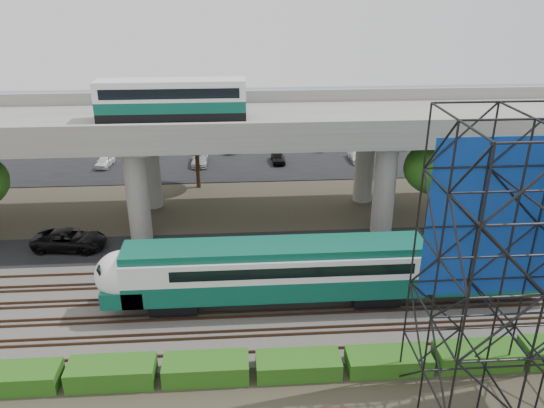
{
  "coord_description": "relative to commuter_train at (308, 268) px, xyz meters",
  "views": [
    {
      "loc": [
        -2.05,
        -27.15,
        20.07
      ],
      "look_at": [
        0.29,
        6.0,
        5.67
      ],
      "focal_mm": 35.0,
      "sensor_mm": 36.0,
      "label": 1
    }
  ],
  "objects": [
    {
      "name": "service_road",
      "position": [
        -2.34,
        8.5,
        -2.84
      ],
      "size": [
        90.0,
        5.0,
        0.08
      ],
      "primitive_type": "cube",
      "color": "black",
      "rests_on": "ground"
    },
    {
      "name": "hedge_strip",
      "position": [
        -1.33,
        -6.3,
        -2.32
      ],
      "size": [
        34.6,
        1.8,
        1.2
      ],
      "color": "#214F12",
      "rests_on": "ground"
    },
    {
      "name": "parking_lot",
      "position": [
        -2.34,
        32.0,
        -2.84
      ],
      "size": [
        90.0,
        18.0,
        0.08
      ],
      "primitive_type": "cube",
      "color": "black",
      "rests_on": "ground"
    },
    {
      "name": "commuter_train",
      "position": [
        0.0,
        0.0,
        0.0
      ],
      "size": [
        29.3,
        3.06,
        4.3
      ],
      "color": "black",
      "rests_on": "rail_tracks"
    },
    {
      "name": "suv",
      "position": [
        -17.72,
        9.13,
        -2.01
      ],
      "size": [
        5.92,
        3.23,
        1.57
      ],
      "primitive_type": "imported",
      "rotation": [
        0.0,
        0.0,
        1.46
      ],
      "color": "black",
      "rests_on": "service_road"
    },
    {
      "name": "ballast_bed",
      "position": [
        -2.34,
        0.0,
        -2.78
      ],
      "size": [
        90.0,
        12.0,
        0.2
      ],
      "primitive_type": "cube",
      "color": "slate",
      "rests_on": "ground"
    },
    {
      "name": "ground",
      "position": [
        -2.34,
        -2.0,
        -2.88
      ],
      "size": [
        140.0,
        140.0,
        0.0
      ],
      "primitive_type": "plane",
      "color": "#474233",
      "rests_on": "ground"
    },
    {
      "name": "trees",
      "position": [
        -7.01,
        14.17,
        2.69
      ],
      "size": [
        40.94,
        16.94,
        7.69
      ],
      "color": "#382314",
      "rests_on": "ground"
    },
    {
      "name": "scaffold_tower",
      "position": [
        8.6,
        -9.98,
        4.59
      ],
      "size": [
        9.36,
        6.36,
        15.0
      ],
      "color": "black",
      "rests_on": "ground"
    },
    {
      "name": "harbor_water",
      "position": [
        -2.34,
        54.0,
        -2.87
      ],
      "size": [
        140.0,
        40.0,
        0.03
      ],
      "primitive_type": "cube",
      "color": "#475A74",
      "rests_on": "ground"
    },
    {
      "name": "overpass",
      "position": [
        -2.86,
        14.0,
        5.33
      ],
      "size": [
        80.0,
        12.0,
        12.4
      ],
      "color": "#9E9B93",
      "rests_on": "ground"
    },
    {
      "name": "rail_tracks",
      "position": [
        -2.34,
        -0.0,
        -2.6
      ],
      "size": [
        90.0,
        9.52,
        0.16
      ],
      "color": "#472D1E",
      "rests_on": "ballast_bed"
    },
    {
      "name": "parked_cars",
      "position": [
        -1.52,
        31.55,
        -2.2
      ],
      "size": [
        36.22,
        9.43,
        1.27
      ],
      "color": "white",
      "rests_on": "parking_lot"
    }
  ]
}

